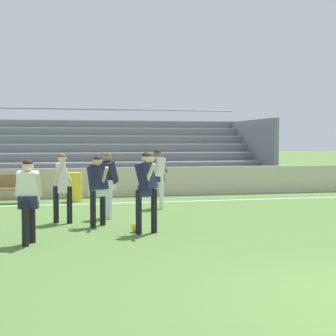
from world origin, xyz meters
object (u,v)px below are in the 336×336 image
object	(u,v)px
trash_bin	(75,187)
player_white_pressing_high	(28,194)
player_white_overlapping	(62,182)
player_dark_trailing_run	(108,179)
player_dark_deep_cover	(98,185)
player_white_wide_right	(158,173)
player_dark_challenging	(146,185)
soccer_ball	(136,227)
bleacher_stand	(56,152)

from	to	relation	value
trash_bin	player_white_pressing_high	xyz separation A→B (m)	(-1.13, -6.70, 0.49)
player_white_overlapping	player_dark_trailing_run	bearing A→B (deg)	26.15
player_dark_deep_cover	player_white_overlapping	size ratio (longest dim) A/B	0.97
player_white_pressing_high	player_white_wide_right	size ratio (longest dim) A/B	0.94
trash_bin	player_dark_challenging	xyz separation A→B (m)	(1.24, -6.06, 0.56)
trash_bin	player_dark_deep_cover	world-z (taller)	player_dark_deep_cover
trash_bin	soccer_ball	world-z (taller)	trash_bin
player_dark_challenging	player_white_pressing_high	size ratio (longest dim) A/B	1.07
player_white_overlapping	soccer_ball	size ratio (longest dim) A/B	7.56
player_white_wide_right	player_dark_challenging	bearing A→B (deg)	-104.86
player_dark_challenging	player_white_pressing_high	xyz separation A→B (m)	(-2.37, -0.65, -0.08)
player_white_wide_right	player_dark_deep_cover	bearing A→B (deg)	-125.67
player_white_pressing_high	player_white_overlapping	world-z (taller)	player_white_overlapping
player_white_overlapping	soccer_ball	world-z (taller)	player_white_overlapping
bleacher_stand	player_dark_challenging	world-z (taller)	bleacher_stand
player_dark_challenging	player_dark_deep_cover	size ratio (longest dim) A/B	1.06
player_dark_deep_cover	player_white_wide_right	bearing A→B (deg)	54.33
player_dark_challenging	soccer_ball	bearing A→B (deg)	133.96
player_dark_challenging	trash_bin	bearing A→B (deg)	101.59
player_white_wide_right	bleacher_stand	bearing A→B (deg)	112.49
bleacher_stand	player_dark_challenging	bearing A→B (deg)	-80.33
player_dark_deep_cover	player_white_overlapping	world-z (taller)	player_white_overlapping
trash_bin	player_white_pressing_high	world-z (taller)	player_white_pressing_high
player_dark_trailing_run	soccer_ball	bearing A→B (deg)	-79.83
player_dark_challenging	player_white_wide_right	world-z (taller)	player_dark_challenging
bleacher_stand	player_dark_trailing_run	distance (m)	8.43
player_dark_deep_cover	player_dark_trailing_run	size ratio (longest dim) A/B	0.98
player_dark_challenging	player_dark_trailing_run	bearing A→B (deg)	103.79
trash_bin	soccer_ball	distance (m)	5.97
player_white_overlapping	player_white_wide_right	size ratio (longest dim) A/B	0.97
player_white_pressing_high	trash_bin	bearing A→B (deg)	80.46
player_dark_trailing_run	soccer_ball	distance (m)	2.33
player_dark_deep_cover	player_white_pressing_high	xyz separation A→B (m)	(-1.44, -1.76, -0.01)
bleacher_stand	player_dark_trailing_run	world-z (taller)	bleacher_stand
player_dark_trailing_run	player_white_wide_right	xyz separation A→B (m)	(1.58, 1.49, 0.04)
bleacher_stand	player_white_overlapping	distance (m)	8.89
bleacher_stand	player_dark_deep_cover	xyz separation A→B (m)	(0.89, -9.53, -0.53)
trash_bin	player_dark_challenging	size ratio (longest dim) A/B	0.54
player_white_overlapping	player_dark_challenging	bearing A→B (deg)	-46.07
player_white_wide_right	trash_bin	bearing A→B (deg)	135.19
player_dark_deep_cover	player_white_wide_right	distance (m)	3.32
player_dark_deep_cover	player_dark_challenging	bearing A→B (deg)	-50.37
player_dark_challenging	player_dark_trailing_run	xyz separation A→B (m)	(-0.57, 2.32, -0.04)
bleacher_stand	trash_bin	size ratio (longest dim) A/B	18.25
player_dark_challenging	player_white_overlapping	world-z (taller)	player_dark_challenging
player_dark_trailing_run	player_white_overlapping	distance (m)	1.26
player_dark_deep_cover	player_white_wide_right	world-z (taller)	player_white_wide_right
player_dark_trailing_run	bleacher_stand	bearing A→B (deg)	98.50
trash_bin	player_white_overlapping	distance (m)	4.35
bleacher_stand	player_white_overlapping	world-z (taller)	bleacher_stand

